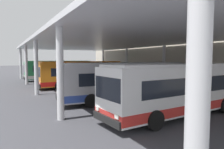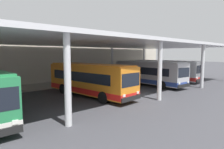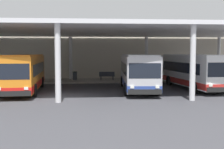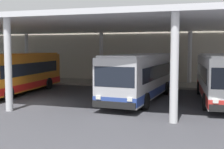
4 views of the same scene
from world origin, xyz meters
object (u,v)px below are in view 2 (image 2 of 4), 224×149
bus_second_bay (89,79)px  trash_bin (77,78)px  bus_middle_bay (148,73)px  bench_waiting (96,76)px  bus_far_bay (165,70)px

bus_second_bay → trash_bin: size_ratio=10.87×
bus_middle_bay → bench_waiting: bearing=104.4°
bus_middle_bay → bus_far_bay: size_ratio=1.00×
bench_waiting → bus_middle_bay: bearing=-75.6°
bench_waiting → trash_bin: 3.71m
bus_middle_bay → bus_far_bay: (5.29, 0.79, 0.00)m
bus_far_bay → bench_waiting: (-7.45, 7.60, -0.99)m
bus_middle_bay → trash_bin: 10.21m
bus_second_bay → bus_far_bay: bearing=3.4°
bus_second_bay → trash_bin: (3.98, 8.41, -0.98)m
bus_middle_bay → bench_waiting: size_ratio=5.94×
bus_far_bay → bench_waiting: size_ratio=5.94×
bus_far_bay → trash_bin: bus_far_bay is taller
bench_waiting → trash_bin: trash_bin is taller
bus_second_bay → bus_middle_bay: (9.85, 0.11, 0.00)m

